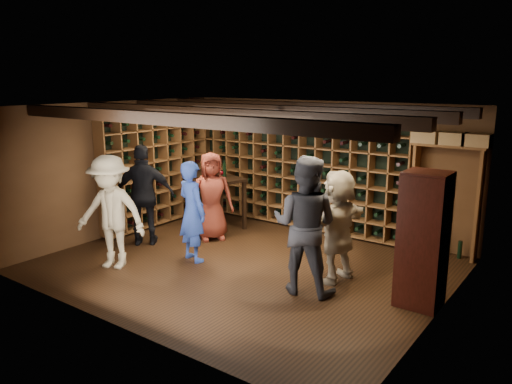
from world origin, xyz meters
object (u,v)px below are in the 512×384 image
Objects in this scene: guest_red_floral at (211,196)px; guest_khaki at (111,212)px; man_blue_shirt at (192,211)px; display_cabinet at (423,243)px; man_grey_suit at (305,225)px; tasting_table at (214,182)px; guest_beige at (337,226)px; guest_woman_black at (144,195)px.

guest_khaki is (-0.33, -1.99, 0.08)m from guest_red_floral.
man_blue_shirt is 1.26m from guest_khaki.
display_cabinet is at bearing -157.93° from man_blue_shirt.
man_grey_suit is 1.19× the size of guest_red_floral.
guest_red_floral is 1.10× the size of tasting_table.
man_grey_suit reaches higher than guest_khaki.
display_cabinet reaches higher than guest_beige.
tasting_table is at bearing 74.16° from guest_khaki.
guest_red_floral is 0.90× the size of guest_woman_black.
tasting_table is at bearing 74.47° from guest_red_floral.
man_grey_suit reaches higher than display_cabinet.
man_blue_shirt is (-3.54, -0.50, -0.04)m from display_cabinet.
guest_woman_black is (-4.78, -0.40, 0.04)m from display_cabinet.
display_cabinet is 4.59m from guest_khaki.
man_blue_shirt is at bearing -171.90° from display_cabinet.
guest_red_floral is (-0.48, 1.03, -0.01)m from man_blue_shirt.
guest_khaki is (-0.81, -0.96, 0.07)m from man_blue_shirt.
guest_khaki is (-4.35, -1.46, 0.03)m from display_cabinet.
man_blue_shirt reaches higher than guest_red_floral.
display_cabinet reaches higher than tasting_table.
tasting_table is (-3.12, 1.76, -0.08)m from man_grey_suit.
guest_khaki reaches higher than display_cabinet.
guest_red_floral is 0.91× the size of guest_khaki.
display_cabinet is at bearing -1.94° from guest_khaki.
man_blue_shirt is 0.91× the size of guest_woman_black.
guest_beige is (2.75, -0.41, 0.02)m from guest_red_floral.
man_grey_suit is 3.06m from guest_khaki.
guest_khaki is at bearing 63.80° from man_blue_shirt.
display_cabinet is 1.19× the size of tasting_table.
tasting_table is at bearing 164.71° from display_cabinet.
guest_beige is 1.12× the size of tasting_table.
man_grey_suit is at bearing -166.12° from man_blue_shirt.
guest_beige is (0.18, 0.63, -0.13)m from man_grey_suit.
man_blue_shirt is 0.86× the size of man_grey_suit.
display_cabinet is 1.54m from man_grey_suit.
man_grey_suit is 0.67m from guest_beige.
tasting_table is at bearing -97.32° from guest_beige.
guest_beige is at bearing -117.13° from man_grey_suit.
tasting_table is (-0.22, 2.71, -0.01)m from guest_khaki.
man_blue_shirt is 0.99× the size of guest_beige.
man_grey_suit is at bearing -4.28° from guest_beige.
guest_beige is (2.27, 0.63, 0.01)m from man_blue_shirt.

